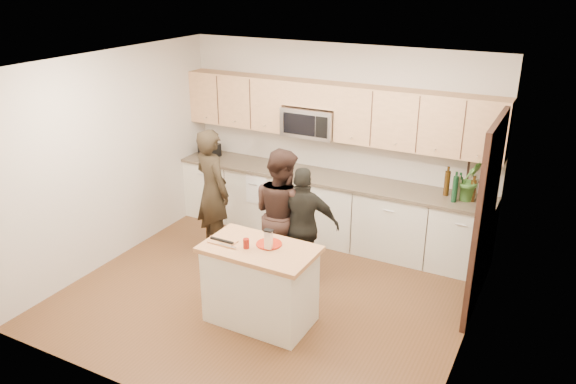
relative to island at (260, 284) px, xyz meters
The scene contains 21 objects.
floor 0.71m from the island, 111.83° to the left, with size 4.50×4.50×0.00m, color brown.
room_shell 1.39m from the island, 111.83° to the left, with size 4.52×4.02×2.71m.
back_cabinetry 2.20m from the island, 95.27° to the left, with size 4.50×0.66×0.94m.
upper_cabinetry 2.73m from the island, 94.13° to the left, with size 4.50×0.33×0.75m.
microwave 2.64m from the island, 102.54° to the left, with size 0.76×0.41×0.40m.
doorway 2.57m from the island, 34.71° to the left, with size 0.06×1.25×2.20m.
framed_picture 3.15m from the island, 54.92° to the left, with size 0.30×0.03×0.38m.
dish_towel 2.34m from the island, 119.87° to the left, with size 0.34×0.60×0.48m.
island is the anchor object (origin of this frame).
red_plate 0.47m from the island, 57.12° to the left, with size 0.27×0.27×0.02m, color #9A1F0E.
box_grater 0.58m from the island, ahead, with size 0.09×0.06×0.21m.
drink_glass 0.52m from the island, 143.33° to the right, with size 0.07×0.07×0.11m, color maroon.
cutting_board 0.61m from the island, 168.04° to the right, with size 0.28×0.18×0.02m, color #BA804D.
tongs 0.63m from the island, 166.85° to the right, with size 0.28×0.03×0.02m, color black.
knife 0.57m from the island, 151.65° to the right, with size 0.21×0.02×0.01m, color silver.
toaster 3.11m from the island, 134.59° to the left, with size 0.28×0.22×0.20m.
bottle_cluster 2.81m from the island, 54.15° to the left, with size 0.40×0.32×0.39m.
orchid 2.89m from the island, 52.78° to the left, with size 0.30×0.24×0.54m, color #41762F.
woman_left 1.90m from the island, 140.05° to the left, with size 0.62×0.41×1.70m, color black.
woman_center 1.12m from the island, 105.24° to the left, with size 0.80×0.63×1.65m, color black.
woman_right 1.03m from the island, 88.34° to the left, with size 0.86×0.36×1.47m, color black.
Camera 1 is at (2.89, -5.00, 3.61)m, focal length 35.00 mm.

